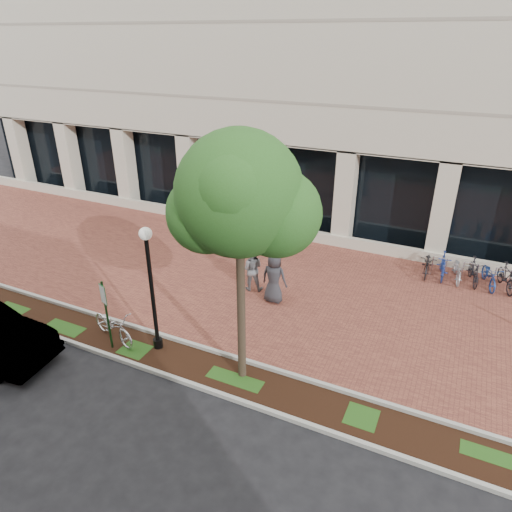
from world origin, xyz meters
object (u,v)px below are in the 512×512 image
at_px(street_tree, 242,202).
at_px(bike_rack_cluster, 465,270).
at_px(parking_sign, 105,307).
at_px(lamppost, 151,283).
at_px(locked_bicycle, 113,325).
at_px(pedestrian_right, 274,278).
at_px(pedestrian_left, 229,235).
at_px(pedestrian_mid, 252,268).

xyz_separation_m(street_tree, bike_rack_cluster, (5.21, 8.38, -4.61)).
height_order(parking_sign, lamppost, lamppost).
bearing_deg(street_tree, bike_rack_cluster, 58.15).
bearing_deg(lamppost, locked_bicycle, -170.21).
xyz_separation_m(parking_sign, lamppost, (1.25, 0.63, 0.76)).
xyz_separation_m(lamppost, pedestrian_right, (2.11, 3.94, -1.29)).
height_order(lamppost, pedestrian_right, lamppost).
height_order(street_tree, pedestrian_left, street_tree).
height_order(lamppost, pedestrian_left, lamppost).
bearing_deg(locked_bicycle, pedestrian_left, 12.90).
bearing_deg(bike_rack_cluster, pedestrian_left, -176.74).
bearing_deg(pedestrian_right, parking_sign, 54.65).
xyz_separation_m(parking_sign, pedestrian_mid, (2.29, 4.99, -0.60)).
bearing_deg(parking_sign, street_tree, 29.52).
bearing_deg(lamppost, pedestrian_mid, 76.64).
bearing_deg(pedestrian_right, street_tree, 102.48).
distance_m(lamppost, pedestrian_left, 6.65).
height_order(street_tree, pedestrian_mid, street_tree).
xyz_separation_m(lamppost, bike_rack_cluster, (8.12, 8.38, -1.76)).
relative_size(locked_bicycle, pedestrian_right, 1.05).
relative_size(street_tree, pedestrian_right, 3.61).
relative_size(parking_sign, lamppost, 0.58).
bearing_deg(parking_sign, pedestrian_mid, 86.38).
height_order(pedestrian_left, pedestrian_mid, pedestrian_left).
xyz_separation_m(pedestrian_left, bike_rack_cluster, (9.15, 1.93, -0.54)).
distance_m(street_tree, bike_rack_cluster, 10.89).
bearing_deg(pedestrian_mid, locked_bicycle, 42.67).
relative_size(pedestrian_right, bike_rack_cluster, 0.53).
distance_m(pedestrian_left, bike_rack_cluster, 9.36).
height_order(pedestrian_left, pedestrian_right, pedestrian_left).
height_order(locked_bicycle, pedestrian_left, pedestrian_left).
xyz_separation_m(lamppost, locked_bicycle, (-1.45, -0.25, -1.70)).
height_order(lamppost, locked_bicycle, lamppost).
bearing_deg(pedestrian_right, pedestrian_mid, -20.75).
distance_m(lamppost, pedestrian_mid, 4.69).
bearing_deg(street_tree, pedestrian_right, 101.49).
xyz_separation_m(lamppost, street_tree, (2.91, -0.00, 2.85)).
bearing_deg(lamppost, bike_rack_cluster, 45.91).
xyz_separation_m(pedestrian_left, pedestrian_right, (3.14, -2.51, -0.07)).
distance_m(lamppost, bike_rack_cluster, 11.80).
bearing_deg(pedestrian_mid, pedestrian_left, -64.26).
height_order(pedestrian_right, bike_rack_cluster, pedestrian_right).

